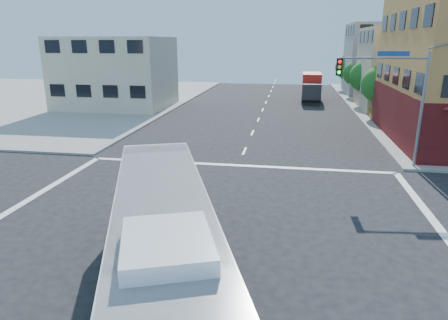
# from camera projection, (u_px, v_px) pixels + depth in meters

# --- Properties ---
(ground) EXTENTS (120.00, 120.00, 0.00)m
(ground) POSITION_uv_depth(u_px,v_px,m) (208.00, 234.00, 16.23)
(ground) COLOR black
(ground) RESTS_ON ground
(sidewalk_nw) EXTENTS (50.00, 50.00, 0.15)m
(sidewalk_nw) POSITION_uv_depth(u_px,v_px,m) (10.00, 98.00, 54.79)
(sidewalk_nw) COLOR gray
(sidewalk_nw) RESTS_ON ground
(building_east_near) EXTENTS (12.06, 10.06, 9.00)m
(building_east_near) POSITION_uv_depth(u_px,v_px,m) (418.00, 69.00, 44.39)
(building_east_near) COLOR tan
(building_east_near) RESTS_ON ground
(building_east_far) EXTENTS (12.06, 10.06, 10.00)m
(building_east_far) POSITION_uv_depth(u_px,v_px,m) (390.00, 59.00, 57.48)
(building_east_far) COLOR gray
(building_east_far) RESTS_ON ground
(building_west) EXTENTS (12.06, 10.06, 8.00)m
(building_west) POSITION_uv_depth(u_px,v_px,m) (116.00, 73.00, 46.10)
(building_west) COLOR beige
(building_west) RESTS_ON ground
(signal_mast_ne) EXTENTS (7.91, 1.13, 8.07)m
(signal_mast_ne) POSITION_uv_depth(u_px,v_px,m) (395.00, 87.00, 23.42)
(signal_mast_ne) COLOR slate
(signal_mast_ne) RESTS_ON ground
(street_tree_a) EXTENTS (3.60, 3.60, 5.53)m
(street_tree_a) POSITION_uv_depth(u_px,v_px,m) (381.00, 82.00, 39.73)
(street_tree_a) COLOR #351E13
(street_tree_a) RESTS_ON ground
(street_tree_b) EXTENTS (3.80, 3.80, 5.79)m
(street_tree_b) POSITION_uv_depth(u_px,v_px,m) (367.00, 74.00, 47.24)
(street_tree_b) COLOR #351E13
(street_tree_b) RESTS_ON ground
(street_tree_c) EXTENTS (3.40, 3.40, 5.29)m
(street_tree_c) POSITION_uv_depth(u_px,v_px,m) (357.00, 72.00, 54.88)
(street_tree_c) COLOR #351E13
(street_tree_c) RESTS_ON ground
(street_tree_d) EXTENTS (4.00, 4.00, 6.03)m
(street_tree_d) POSITION_uv_depth(u_px,v_px,m) (349.00, 65.00, 62.33)
(street_tree_d) COLOR #351E13
(street_tree_d) RESTS_ON ground
(transit_bus) EXTENTS (6.79, 12.57, 3.68)m
(transit_bus) POSITION_uv_depth(u_px,v_px,m) (164.00, 246.00, 11.67)
(transit_bus) COLOR black
(transit_bus) RESTS_ON ground
(box_truck) EXTENTS (2.56, 7.93, 3.54)m
(box_truck) POSITION_uv_depth(u_px,v_px,m) (311.00, 88.00, 51.55)
(box_truck) COLOR #27272C
(box_truck) RESTS_ON ground
(parked_car) EXTENTS (1.87, 4.12, 1.37)m
(parked_car) POSITION_uv_depth(u_px,v_px,m) (378.00, 112.00, 40.01)
(parked_car) COLOR gold
(parked_car) RESTS_ON ground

